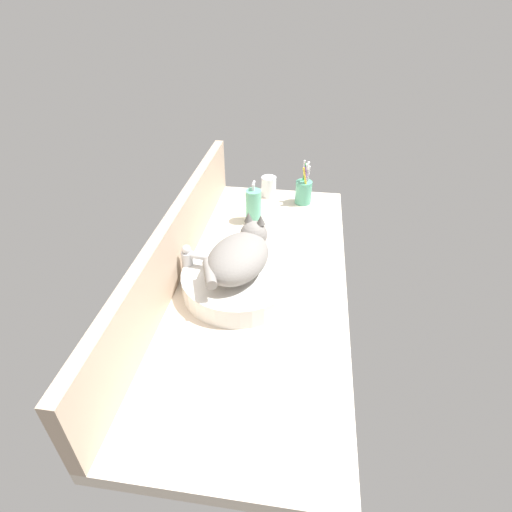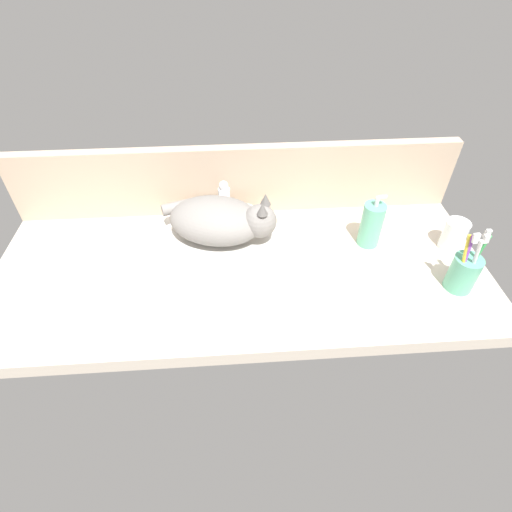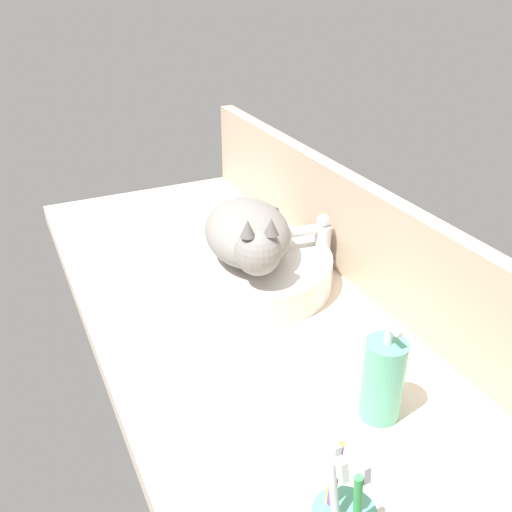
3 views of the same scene
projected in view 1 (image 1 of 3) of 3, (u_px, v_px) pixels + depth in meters
ground_plane at (258, 284)px, 131.66cm from camera, size 134.79×56.99×4.00cm
backsplash_panel at (176, 245)px, 127.33cm from camera, size 134.79×3.60×21.93cm
sink_basin at (239, 281)px, 124.31cm from camera, size 35.29×35.29×6.59cm
cat at (240, 255)px, 120.16cm from camera, size 30.88×22.85×14.00cm
faucet at (191, 263)px, 125.49cm from camera, size 4.21×11.86×13.60cm
soap_dispenser at (253, 206)px, 157.86cm from camera, size 6.23×6.23×16.60cm
toothbrush_cup at (304, 191)px, 171.33cm from camera, size 7.04×7.04×18.70cm
water_glass at (269, 187)px, 177.99cm from camera, size 6.60×6.60×8.87cm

